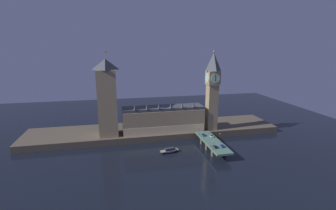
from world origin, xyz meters
name	(u,v)px	position (x,y,z in m)	size (l,w,h in m)	color
ground_plane	(163,151)	(0.00, 0.00, 0.00)	(400.00, 400.00, 0.00)	black
embankment	(155,131)	(0.00, 39.00, 2.65)	(220.00, 42.00, 5.31)	brown
parliament_hall	(163,119)	(6.13, 29.07, 16.14)	(68.30, 17.51, 26.00)	tan
clock_tower	(212,89)	(48.45, 25.78, 41.32)	(10.60, 10.71, 67.96)	tan
victoria_tower	(107,98)	(-39.31, 28.91, 36.44)	(15.11, 15.11, 67.97)	tan
bridge	(212,144)	(37.58, -5.00, 4.59)	(12.15, 46.00, 6.60)	slate
car_northbound_lead	(204,135)	(34.91, 7.39, 7.33)	(1.87, 4.41, 1.57)	navy
car_northbound_trail	(215,147)	(34.91, -16.94, 7.29)	(2.01, 4.04, 1.47)	black
car_southbound_lead	(222,146)	(40.25, -16.67, 7.28)	(1.88, 4.49, 1.45)	navy
car_southbound_trail	(212,136)	(40.25, 3.15, 7.25)	(2.02, 4.17, 1.38)	silver
pedestrian_near_rail	(211,145)	(32.23, -14.53, 7.52)	(0.38, 0.38, 1.73)	black
pedestrian_mid_walk	(221,141)	(42.92, -8.02, 7.43)	(0.38, 0.38, 1.58)	black
street_lamp_near	(213,144)	(31.83, -19.72, 10.53)	(1.34, 0.60, 6.29)	#2D3333
street_lamp_mid	(220,136)	(43.32, -5.00, 10.36)	(1.34, 0.60, 6.01)	#2D3333
street_lamp_far	(199,130)	(31.83, 9.72, 11.15)	(1.34, 0.60, 7.28)	#2D3333
boat_upstream	(169,151)	(4.43, -3.70, 1.28)	(16.07, 7.42, 3.51)	#1E2842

